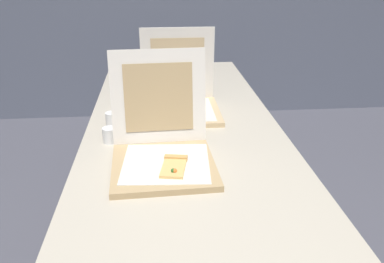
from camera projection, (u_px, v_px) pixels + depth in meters
name	position (u px, v px, depth m)	size (l,w,h in m)	color
table	(184.00, 138.00, 1.81)	(0.86, 2.37, 0.74)	#BCB29E
pizza_box_front	(163.00, 150.00, 1.47)	(0.38, 0.43, 0.38)	tan
pizza_box_middle	(180.00, 101.00, 1.97)	(0.36, 0.37, 0.38)	tan
cup_white_mid	(112.00, 119.00, 1.81)	(0.06, 0.06, 0.06)	white
cup_white_near_center	(110.00, 135.00, 1.65)	(0.06, 0.06, 0.06)	white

